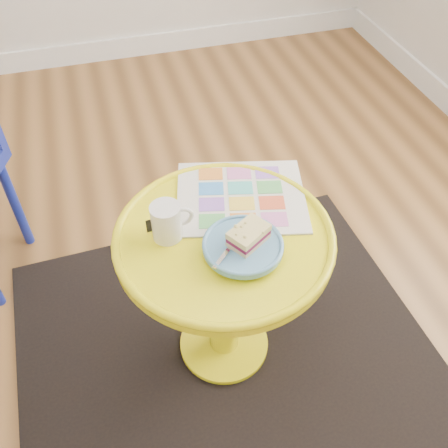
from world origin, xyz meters
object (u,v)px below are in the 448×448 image
object	(u,v)px
newspaper	(241,197)
mug	(167,221)
side_table	(224,272)
plate	(243,246)

from	to	relation	value
newspaper	mug	distance (m)	0.24
side_table	mug	bearing A→B (deg)	164.16
newspaper	plate	xyz separation A→B (m)	(-0.06, -0.19, 0.02)
newspaper	plate	distance (m)	0.20
plate	mug	bearing A→B (deg)	147.29
newspaper	mug	size ratio (longest dim) A/B	3.19
side_table	plate	world-z (taller)	plate
mug	plate	xyz separation A→B (m)	(0.16, -0.10, -0.03)
newspaper	plate	bearing A→B (deg)	-92.38
mug	side_table	bearing A→B (deg)	-18.61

